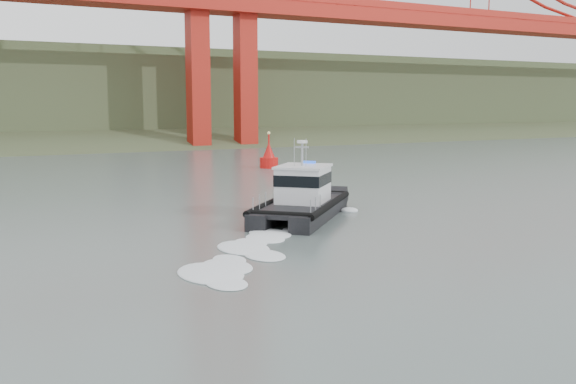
# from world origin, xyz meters

# --- Properties ---
(ground) EXTENTS (400.00, 400.00, 0.00)m
(ground) POSITION_xyz_m (0.00, 0.00, 0.00)
(ground) COLOR #45524F
(ground) RESTS_ON ground
(headlands) EXTENTS (500.00, 105.36, 27.12)m
(headlands) POSITION_xyz_m (0.00, 125.50, 7.05)
(headlands) COLOR #364326
(headlands) RESTS_ON ground
(patrol_boat) EXTENTS (9.65, 9.88, 4.92)m
(patrol_boat) POSITION_xyz_m (2.97, 13.34, 1.23)
(patrol_boat) COLOR black
(patrol_boat) RESTS_ON ground
(nav_buoy) EXTENTS (2.01, 2.01, 4.19)m
(nav_buoy) POSITION_xyz_m (14.43, 42.09, 1.10)
(nav_buoy) COLOR red
(nav_buoy) RESTS_ON ground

